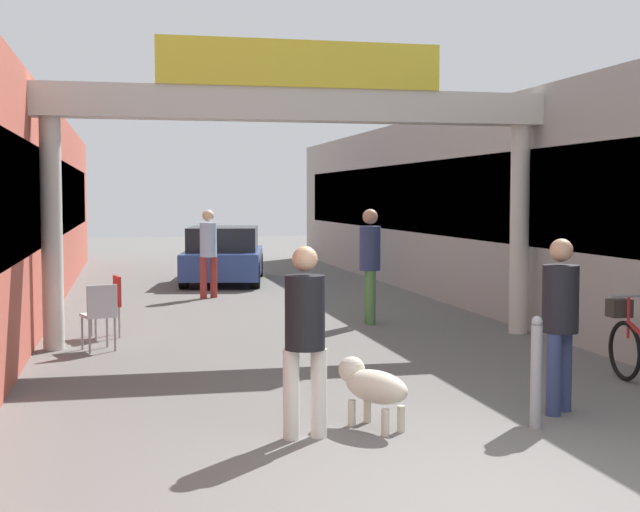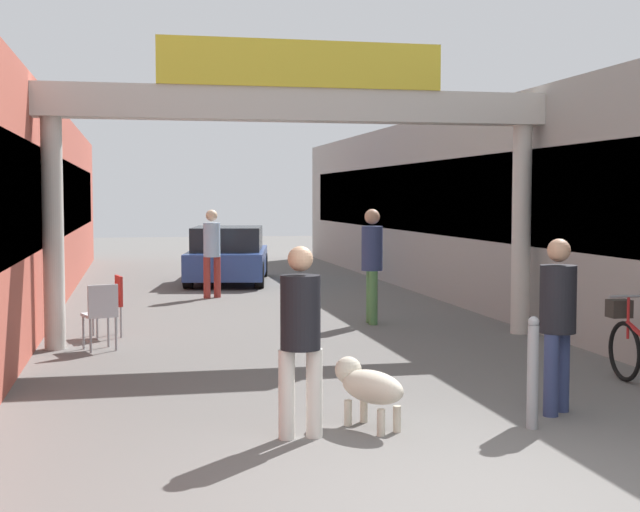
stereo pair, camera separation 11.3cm
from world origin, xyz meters
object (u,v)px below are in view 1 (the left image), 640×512
at_px(pedestrian_companion, 560,314).
at_px(dog_on_leash, 371,385).
at_px(pedestrian_with_dog, 305,329).
at_px(cafe_chair_aluminium_nearer, 100,311).
at_px(parked_car_blue, 224,255).
at_px(pedestrian_elderly_walking, 208,247).
at_px(bollard_post_metal, 536,371).
at_px(pedestrian_carrying_crate, 370,257).
at_px(cafe_chair_red_farther, 110,300).

bearing_deg(pedestrian_companion, dog_on_leash, -176.39).
height_order(pedestrian_with_dog, pedestrian_companion, pedestrian_companion).
distance_m(dog_on_leash, cafe_chair_aluminium_nearer, 5.15).
bearing_deg(parked_car_blue, pedestrian_elderly_walking, -101.52).
bearing_deg(dog_on_leash, bollard_post_metal, -13.41).
bearing_deg(dog_on_leash, pedestrian_carrying_crate, 74.58).
xyz_separation_m(dog_on_leash, cafe_chair_aluminium_nearer, (-2.46, 4.53, 0.16)).
height_order(pedestrian_carrying_crate, bollard_post_metal, pedestrian_carrying_crate).
bearing_deg(pedestrian_carrying_crate, dog_on_leash, -105.42).
distance_m(pedestrian_carrying_crate, bollard_post_metal, 6.59).
xyz_separation_m(cafe_chair_aluminium_nearer, cafe_chair_red_farther, (0.11, 1.22, 0.00)).
distance_m(pedestrian_carrying_crate, cafe_chair_red_farther, 4.12).
height_order(pedestrian_elderly_walking, dog_on_leash, pedestrian_elderly_walking).
xyz_separation_m(pedestrian_companion, cafe_chair_aluminium_nearer, (-4.33, 4.41, -0.40)).
relative_size(dog_on_leash, parked_car_blue, 0.20).
xyz_separation_m(pedestrian_carrying_crate, parked_car_blue, (-1.55, 7.42, -0.43)).
height_order(pedestrian_elderly_walking, parked_car_blue, pedestrian_elderly_walking).
bearing_deg(dog_on_leash, cafe_chair_aluminium_nearer, 118.49).
relative_size(pedestrian_carrying_crate, pedestrian_elderly_walking, 1.04).
relative_size(pedestrian_elderly_walking, bollard_post_metal, 1.78).
height_order(pedestrian_with_dog, pedestrian_carrying_crate, pedestrian_carrying_crate).
xyz_separation_m(dog_on_leash, bollard_post_metal, (1.42, -0.34, 0.13)).
relative_size(pedestrian_with_dog, pedestrian_companion, 0.99).
relative_size(pedestrian_elderly_walking, parked_car_blue, 0.42).
bearing_deg(cafe_chair_red_farther, bollard_post_metal, -58.28).
relative_size(dog_on_leash, bollard_post_metal, 0.85).
xyz_separation_m(pedestrian_elderly_walking, parked_car_blue, (0.65, 3.21, -0.38)).
xyz_separation_m(bollard_post_metal, parked_car_blue, (-1.25, 13.98, 0.14)).
xyz_separation_m(pedestrian_carrying_crate, pedestrian_elderly_walking, (-2.21, 4.21, -0.04)).
height_order(cafe_chair_aluminium_nearer, parked_car_blue, parked_car_blue).
bearing_deg(pedestrian_carrying_crate, pedestrian_companion, -88.53).
bearing_deg(bollard_post_metal, pedestrian_with_dog, 176.83).
bearing_deg(cafe_chair_aluminium_nearer, pedestrian_elderly_walking, 71.58).
distance_m(pedestrian_carrying_crate, dog_on_leash, 6.50).
bearing_deg(bollard_post_metal, pedestrian_companion, 44.84).
xyz_separation_m(pedestrian_with_dog, dog_on_leash, (0.64, 0.22, -0.55)).
relative_size(pedestrian_with_dog, dog_on_leash, 1.93).
bearing_deg(dog_on_leash, pedestrian_companion, 3.61).
distance_m(pedestrian_elderly_walking, cafe_chair_red_farther, 5.07).
bearing_deg(pedestrian_with_dog, pedestrian_elderly_walking, 89.16).
bearing_deg(parked_car_blue, pedestrian_with_dog, -93.34).
bearing_deg(pedestrian_carrying_crate, cafe_chair_red_farther, -173.22).
bearing_deg(pedestrian_with_dog, pedestrian_carrying_crate, 69.89).
xyz_separation_m(dog_on_leash, parked_car_blue, (0.17, 13.65, 0.27)).
height_order(pedestrian_companion, bollard_post_metal, pedestrian_companion).
distance_m(pedestrian_companion, pedestrian_elderly_walking, 10.59).
bearing_deg(pedestrian_elderly_walking, dog_on_leash, -87.32).
xyz_separation_m(pedestrian_companion, bollard_post_metal, (-0.46, -0.46, -0.44)).
height_order(dog_on_leash, cafe_chair_aluminium_nearer, cafe_chair_aluminium_nearer).
bearing_deg(parked_car_blue, pedestrian_companion, -82.80).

